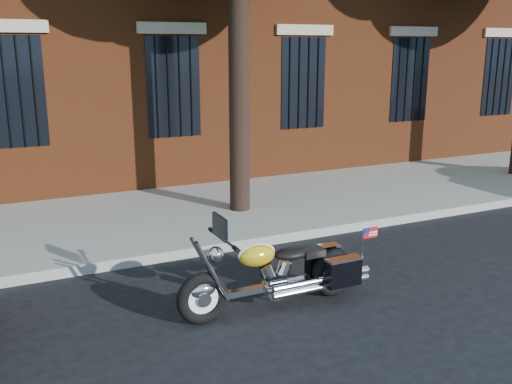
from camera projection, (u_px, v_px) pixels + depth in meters
name	position (u px, v px, depth m)	size (l,w,h in m)	color
ground	(293.00, 278.00, 7.59)	(120.00, 120.00, 0.00)	black
curb	(250.00, 242.00, 8.78)	(40.00, 0.16, 0.15)	gray
sidewalk	(207.00, 211.00, 10.43)	(40.00, 3.60, 0.15)	gray
motorcycle	(282.00, 275.00, 6.65)	(2.43, 0.71, 1.22)	black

